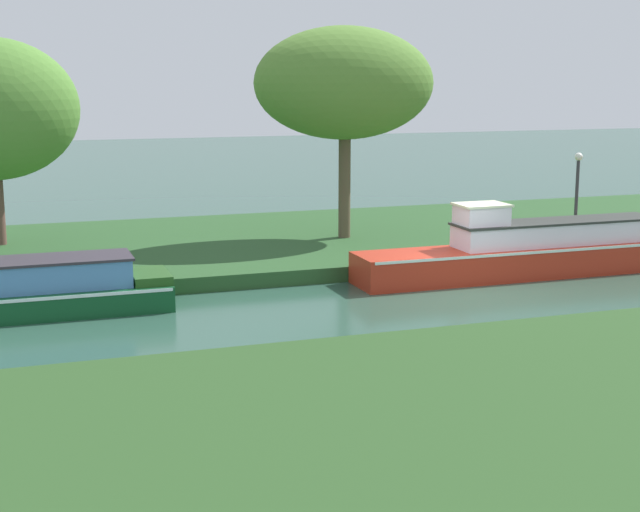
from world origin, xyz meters
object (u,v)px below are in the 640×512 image
red_barge (543,251)px  mooring_post_near (97,269)px  lamp_post (577,184)px  willow_tree_centre (345,84)px  forest_narrowboat (53,289)px

red_barge → mooring_post_near: 11.62m
red_barge → lamp_post: lamp_post is taller
red_barge → mooring_post_near: bearing=173.2°
lamp_post → mooring_post_near: (-14.16, -1.00, -1.40)m
willow_tree_centre → lamp_post: bearing=-22.3°
willow_tree_centre → mooring_post_near: bearing=-154.9°
red_barge → mooring_post_near: (-11.54, 1.37, 0.02)m
forest_narrowboat → lamp_post: bearing=8.8°
willow_tree_centre → lamp_post: 7.54m
lamp_post → red_barge: bearing=-137.8°
willow_tree_centre → mooring_post_near: (-7.74, -3.63, -4.35)m
willow_tree_centre → mooring_post_near: willow_tree_centre is taller
forest_narrowboat → willow_tree_centre: willow_tree_centre is taller
red_barge → forest_narrowboat: 12.66m
lamp_post → mooring_post_near: size_ratio=4.93×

